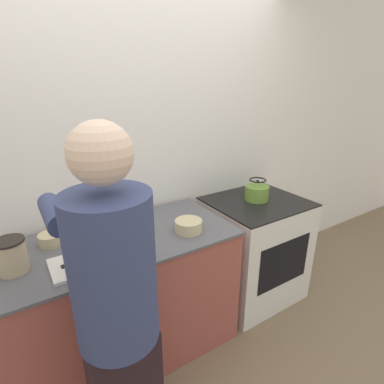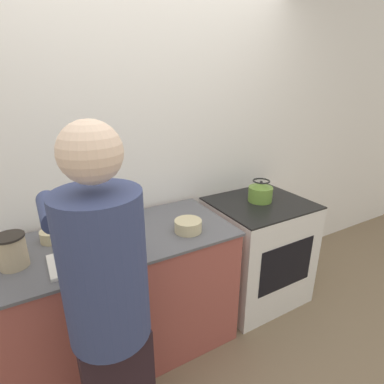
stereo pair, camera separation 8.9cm
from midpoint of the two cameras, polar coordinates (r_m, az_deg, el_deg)
name	(u,v)px [view 2 (the right image)]	position (r m, az deg, el deg)	size (l,w,h in m)	color
ground_plane	(191,361)	(2.36, 1.05, -29.46)	(12.00, 12.00, 0.00)	#7A664C
wall_back	(141,154)	(2.25, -8.47, 7.20)	(8.00, 0.05, 2.60)	white
counter	(112,299)	(2.17, -13.79, -19.26)	(1.63, 0.70, 0.89)	#9E4C42
oven	(257,250)	(2.67, 13.18, -10.75)	(0.75, 0.67, 0.89)	silver
person	(108,303)	(1.39, -13.84, -19.93)	(0.39, 0.62, 1.69)	black
cutting_board	(77,261)	(1.75, -19.74, -12.25)	(0.28, 0.25, 0.02)	silver
knife	(82,257)	(1.75, -18.77, -11.67)	(0.25, 0.04, 0.01)	silver
kettle	(260,192)	(2.48, 13.92, -0.06)	(0.19, 0.19, 0.18)	olive
bowl_prep	(52,236)	(2.01, -23.91, -7.63)	(0.14, 0.14, 0.07)	#C6B789
bowl_mixing	(188,226)	(1.95, 0.58, -6.46)	(0.18, 0.18, 0.08)	#C6B789
canister_jar	(12,251)	(1.81, -29.90, -9.76)	(0.15, 0.15, 0.18)	tan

